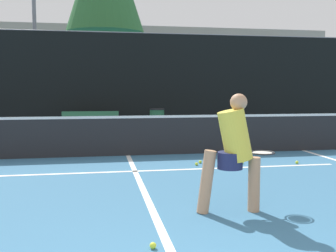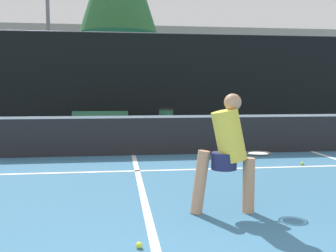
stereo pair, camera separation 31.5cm
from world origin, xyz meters
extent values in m
cube|color=white|center=(0.00, 5.32, 0.00)|extent=(8.25, 0.10, 0.01)
cube|color=white|center=(0.00, 3.95, 0.00)|extent=(0.10, 6.43, 0.01)
cube|color=#232326|center=(0.00, 7.17, 0.47)|extent=(11.00, 0.02, 0.95)
cube|color=white|center=(0.00, 7.17, 0.92)|extent=(11.00, 0.03, 0.06)
cube|color=black|center=(0.00, 11.69, 1.75)|extent=(24.00, 0.06, 3.51)
cylinder|color=slate|center=(0.00, 11.69, 3.53)|extent=(24.00, 0.04, 0.04)
cylinder|color=tan|center=(1.28, 2.58, 0.35)|extent=(0.15, 0.15, 0.70)
cylinder|color=tan|center=(0.66, 2.62, 0.40)|extent=(0.26, 0.17, 0.81)
cylinder|color=#1E234C|center=(0.96, 2.60, 0.67)|extent=(0.32, 0.32, 0.21)
cylinder|color=yellow|center=(1.02, 2.59, 0.99)|extent=(0.46, 0.35, 0.70)
sphere|color=tan|center=(1.06, 2.59, 1.40)|extent=(0.22, 0.22, 0.22)
cylinder|color=#262628|center=(1.18, 2.83, 0.72)|extent=(0.30, 0.05, 0.03)
torus|color=#262628|center=(1.49, 2.81, 0.72)|extent=(0.36, 0.36, 0.02)
cylinder|color=beige|center=(1.49, 2.81, 0.72)|extent=(0.28, 0.28, 0.01)
sphere|color=#D1E033|center=(-0.16, 1.60, 0.03)|extent=(0.07, 0.07, 0.07)
sphere|color=#D1E033|center=(1.31, 5.68, 0.03)|extent=(0.07, 0.07, 0.07)
sphere|color=#D1E033|center=(3.44, 5.49, 0.03)|extent=(0.07, 0.07, 0.07)
sphere|color=#D1E033|center=(1.44, 5.90, 0.03)|extent=(0.07, 0.07, 0.07)
sphere|color=#D1E033|center=(2.30, 5.70, 0.03)|extent=(0.07, 0.07, 0.07)
cube|color=#33724C|center=(-0.95, 10.78, 0.44)|extent=(1.85, 0.45, 0.04)
cube|color=#33724C|center=(-0.94, 10.96, 0.65)|extent=(1.83, 0.13, 0.42)
cube|color=#333338|center=(-1.68, 10.82, 0.22)|extent=(0.06, 0.32, 0.44)
cube|color=#333338|center=(-0.22, 10.75, 0.22)|extent=(0.06, 0.32, 0.44)
cylinder|color=#28603D|center=(1.19, 10.54, 0.46)|extent=(0.47, 0.47, 0.91)
cylinder|color=black|center=(1.19, 10.54, 0.93)|extent=(0.50, 0.50, 0.04)
cube|color=maroon|center=(-4.32, 14.67, 0.46)|extent=(1.69, 3.98, 0.93)
cube|color=#1E2328|center=(-4.32, 14.47, 1.24)|extent=(1.42, 2.39, 0.62)
cylinder|color=black|center=(-3.56, 15.94, 0.30)|extent=(0.18, 0.60, 0.60)
cylinder|color=black|center=(-3.56, 13.39, 0.30)|extent=(0.18, 0.60, 0.60)
cylinder|color=slate|center=(-3.29, 15.51, 4.01)|extent=(0.16, 0.16, 8.03)
cylinder|color=brown|center=(-0.28, 18.75, 2.24)|extent=(0.28, 0.28, 4.47)
cube|color=gray|center=(0.00, 29.58, 3.23)|extent=(36.00, 2.40, 6.47)
camera|label=1|loc=(-0.66, -2.10, 1.56)|focal=42.00mm
camera|label=2|loc=(-0.35, -2.14, 1.56)|focal=42.00mm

